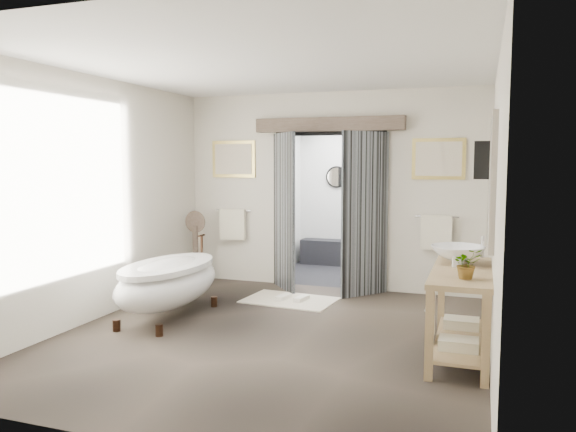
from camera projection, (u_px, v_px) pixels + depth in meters
The scene contains 13 objects.
ground_plane at pixel (270, 335), 6.10m from camera, with size 5.00×5.00×0.00m, color brown.
room_shell at pixel (262, 164), 5.81m from camera, with size 4.52×5.02×2.91m.
shower_room at pixel (352, 218), 9.77m from camera, with size 2.22×2.01×2.51m.
back_wall_dressing at pixel (327, 184), 8.13m from camera, with size 3.82×0.72×2.52m.
clawfoot_tub at pixel (169, 282), 6.74m from camera, with size 0.83×1.86×0.91m.
vanity at pixel (458, 305), 5.42m from camera, with size 0.57×1.60×0.85m.
pedestal_mirror at pixel (196, 253), 8.59m from camera, with size 0.34×0.22×1.14m.
rug at pixel (290, 300), 7.62m from camera, with size 1.20×0.80×0.01m, color beige.
slippers at pixel (292, 298), 7.62m from camera, with size 0.42×0.30×0.05m.
basin at pixel (458, 255), 5.69m from camera, with size 0.54×0.54×0.18m, color white.
plant at pixel (467, 264), 4.95m from camera, with size 0.24×0.21×0.27m, color gray.
soap_bottle_a at pixel (457, 259), 5.50m from camera, with size 0.08×0.08×0.17m, color gray.
soap_bottle_b at pixel (456, 251), 6.01m from camera, with size 0.13×0.13×0.16m, color gray.
Camera 1 is at (2.14, -5.55, 1.89)m, focal length 35.00 mm.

